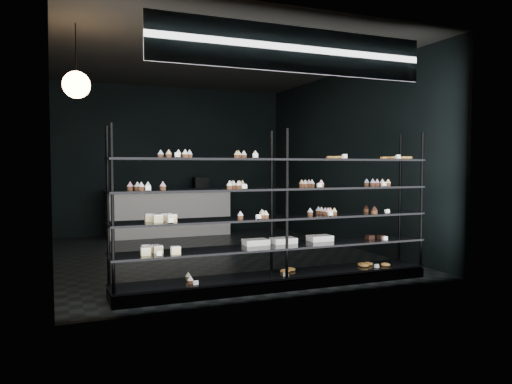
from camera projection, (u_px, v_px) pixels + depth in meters
room at (214, 158)px, 8.23m from camera, size 5.01×6.01×3.20m
display_shelf at (277, 236)px, 6.03m from camera, size 4.00×0.50×1.91m
signage at (295, 50)px, 5.47m from camera, size 3.30×0.05×0.50m
pendant_lamp at (76, 85)px, 5.99m from camera, size 0.33×0.33×0.89m
service_counter at (170, 212)px, 10.52m from camera, size 2.62×0.65×1.23m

